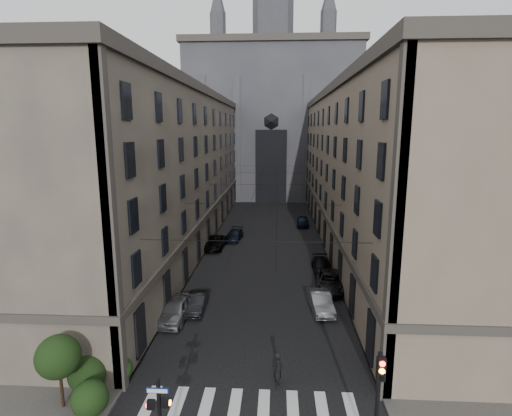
% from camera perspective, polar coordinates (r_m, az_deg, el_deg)
% --- Properties ---
extents(sidewalk_left, '(7.00, 80.00, 0.15)m').
position_cam_1_polar(sidewalk_left, '(52.33, -10.09, -4.53)').
color(sidewalk_left, '#383533').
rests_on(sidewalk_left, ground).
extents(sidewalk_right, '(7.00, 80.00, 0.15)m').
position_cam_1_polar(sidewalk_right, '(51.78, 13.26, -4.82)').
color(sidewalk_right, '#383533').
rests_on(sidewalk_right, ground).
extents(zebra_crossing, '(11.00, 3.20, 0.01)m').
position_cam_1_polar(zebra_crossing, '(22.90, -1.01, -26.78)').
color(zebra_crossing, beige).
rests_on(zebra_crossing, ground).
extents(building_left, '(13.60, 60.60, 18.85)m').
position_cam_1_polar(building_left, '(51.41, -13.65, 5.58)').
color(building_left, '#483E37').
rests_on(building_left, ground).
extents(building_right, '(13.60, 60.60, 18.85)m').
position_cam_1_polar(building_right, '(50.69, 17.01, 5.33)').
color(building_right, brown).
rests_on(building_right, ground).
extents(gothic_tower, '(35.00, 23.00, 58.00)m').
position_cam_1_polar(gothic_tower, '(88.05, 2.34, 13.60)').
color(gothic_tower, '#2D2D33').
rests_on(gothic_tower, ground).
extents(pedestrian_signal_left, '(1.02, 0.38, 4.00)m').
position_cam_1_polar(pedestrian_signal_left, '(19.30, -13.64, -26.75)').
color(pedestrian_signal_left, black).
rests_on(pedestrian_signal_left, ground).
extents(traffic_light_right, '(0.34, 0.50, 5.20)m').
position_cam_1_polar(traffic_light_right, '(18.91, 17.06, -24.22)').
color(traffic_light_right, black).
rests_on(traffic_light_right, ground).
extents(shrub_cluster, '(3.90, 4.40, 3.90)m').
position_cam_1_polar(shrub_cluster, '(24.02, -23.79, -20.63)').
color(shrub_cluster, black).
rests_on(shrub_cluster, sidewalk_left).
extents(tram_wires, '(14.00, 60.00, 0.43)m').
position_cam_1_polar(tram_wires, '(49.13, 1.55, 3.18)').
color(tram_wires, black).
rests_on(tram_wires, ground).
extents(car_left_near, '(2.13, 4.82, 1.61)m').
position_cam_1_polar(car_left_near, '(31.45, -11.40, -14.03)').
color(car_left_near, slate).
rests_on(car_left_near, ground).
extents(car_left_midnear, '(1.49, 3.99, 1.30)m').
position_cam_1_polar(car_left_midnear, '(32.71, -8.46, -13.21)').
color(car_left_midnear, black).
rests_on(car_left_midnear, ground).
extents(car_left_midfar, '(2.85, 5.49, 1.48)m').
position_cam_1_polar(car_left_midfar, '(48.27, -5.99, -4.93)').
color(car_left_midfar, black).
rests_on(car_left_midfar, ground).
extents(car_left_far, '(2.33, 4.72, 1.32)m').
position_cam_1_polar(car_left_far, '(51.70, -3.13, -3.89)').
color(car_left_far, black).
rests_on(car_left_far, ground).
extents(car_right_near, '(1.97, 4.56, 1.46)m').
position_cam_1_polar(car_right_near, '(32.67, 9.20, -13.11)').
color(car_right_near, slate).
rests_on(car_right_near, ground).
extents(car_right_midnear, '(3.04, 5.70, 1.52)m').
position_cam_1_polar(car_right_midnear, '(36.83, 10.49, -10.22)').
color(car_right_midnear, black).
rests_on(car_right_midnear, ground).
extents(car_right_midfar, '(1.96, 4.58, 1.32)m').
position_cam_1_polar(car_right_midfar, '(40.81, 9.43, -8.19)').
color(car_right_midfar, black).
rests_on(car_right_midfar, ground).
extents(car_right_far, '(1.94, 4.34, 1.45)m').
position_cam_1_polar(car_right_far, '(59.33, 6.68, -1.91)').
color(car_right_far, black).
rests_on(car_right_far, ground).
extents(pedestrian, '(0.52, 0.76, 2.00)m').
position_cam_1_polar(pedestrian, '(23.93, 3.22, -22.01)').
color(pedestrian, black).
rests_on(pedestrian, ground).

